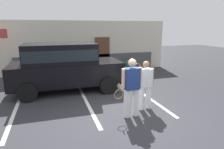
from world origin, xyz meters
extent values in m
plane|color=#2D2D33|center=(0.00, 0.00, 0.00)|extent=(40.00, 40.00, 0.00)
cube|color=silver|center=(-3.47, 1.50, 0.00)|extent=(0.12, 4.40, 0.01)
cube|color=silver|center=(-1.06, 1.50, 0.00)|extent=(0.12, 4.40, 0.01)
cube|color=silver|center=(1.35, 1.50, 0.00)|extent=(0.12, 4.40, 0.01)
cube|color=beige|center=(0.00, 6.70, 1.54)|extent=(10.08, 0.30, 3.07)
cube|color=#4C4C51|center=(0.00, 6.50, 0.54)|extent=(8.47, 0.10, 1.08)
cube|color=brown|center=(0.88, 6.48, 1.05)|extent=(0.90, 0.06, 2.10)
cube|color=black|center=(-1.57, 3.12, 0.80)|extent=(4.60, 1.91, 0.90)
cube|color=black|center=(-1.82, 3.12, 1.65)|extent=(2.90, 1.76, 0.80)
cube|color=black|center=(-1.82, 3.12, 1.63)|extent=(2.84, 1.78, 0.44)
cylinder|color=black|center=(-0.02, 4.07, 0.36)|extent=(0.72, 0.26, 0.72)
cylinder|color=black|center=(-0.02, 2.17, 0.36)|extent=(0.72, 0.26, 0.72)
cylinder|color=black|center=(-3.12, 4.08, 0.36)|extent=(0.72, 0.26, 0.72)
cylinder|color=black|center=(-3.12, 2.18, 0.36)|extent=(0.72, 0.26, 0.72)
cylinder|color=white|center=(0.20, -0.09, 0.44)|extent=(0.21, 0.21, 0.88)
cylinder|color=white|center=(-0.10, -0.11, 0.44)|extent=(0.21, 0.21, 0.88)
cube|color=navy|center=(0.05, -0.10, 1.20)|extent=(0.47, 0.32, 0.65)
sphere|color=beige|center=(0.05, -0.10, 1.69)|extent=(0.24, 0.24, 0.24)
cylinder|color=beige|center=(0.33, -0.07, 1.23)|extent=(0.11, 0.11, 0.60)
cylinder|color=beige|center=(-0.23, -0.12, 1.23)|extent=(0.11, 0.11, 0.60)
torus|color=olive|center=(-0.35, -0.08, 0.74)|extent=(0.37, 0.05, 0.37)
cylinder|color=olive|center=(-0.35, -0.08, 0.98)|extent=(0.03, 0.03, 0.20)
cylinder|color=white|center=(0.84, 0.30, 0.40)|extent=(0.19, 0.19, 0.80)
cylinder|color=white|center=(0.57, 0.27, 0.40)|extent=(0.19, 0.19, 0.80)
cube|color=silver|center=(0.71, 0.28, 1.09)|extent=(0.43, 0.29, 0.59)
sphere|color=#8C6647|center=(0.71, 0.28, 1.53)|extent=(0.22, 0.22, 0.22)
cylinder|color=#8C6647|center=(0.96, 0.31, 1.12)|extent=(0.10, 0.10, 0.54)
cylinder|color=#8C6647|center=(0.45, 0.26, 1.12)|extent=(0.10, 0.10, 0.54)
torus|color=olive|center=(0.40, 0.31, 1.44)|extent=(0.28, 0.13, 0.29)
cylinder|color=olive|center=(0.40, 0.31, 1.20)|extent=(0.03, 0.03, 0.20)
cylinder|color=#9E5638|center=(2.25, 5.38, 0.12)|extent=(0.40, 0.40, 0.24)
sphere|color=#2D6B28|center=(2.25, 5.38, 0.50)|extent=(0.61, 0.61, 0.61)
camera|label=1|loc=(-2.24, -5.44, 2.72)|focal=32.06mm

